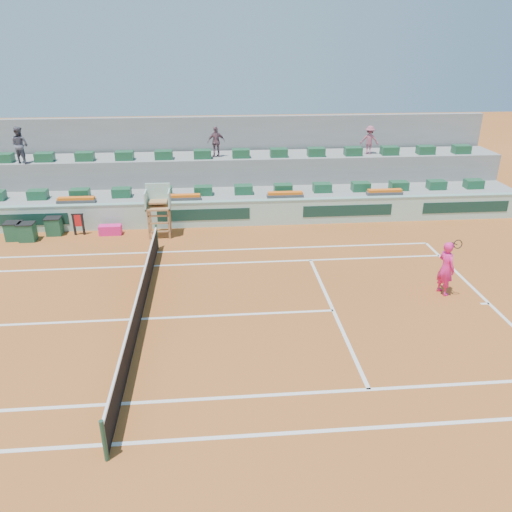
% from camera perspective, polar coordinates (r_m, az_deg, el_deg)
% --- Properties ---
extents(ground, '(90.00, 90.00, 0.00)m').
position_cam_1_polar(ground, '(16.86, -13.02, -7.04)').
color(ground, '#994C1D').
rests_on(ground, ground).
extents(seating_tier_lower, '(36.00, 4.00, 1.20)m').
position_cam_1_polar(seating_tier_lower, '(26.37, -10.31, 6.12)').
color(seating_tier_lower, gray).
rests_on(seating_tier_lower, ground).
extents(seating_tier_upper, '(36.00, 2.40, 2.60)m').
position_cam_1_polar(seating_tier_upper, '(27.71, -10.16, 8.51)').
color(seating_tier_upper, gray).
rests_on(seating_tier_upper, ground).
extents(stadium_back_wall, '(36.00, 0.40, 4.40)m').
position_cam_1_polar(stadium_back_wall, '(29.04, -10.04, 11.06)').
color(stadium_back_wall, gray).
rests_on(stadium_back_wall, ground).
extents(player_bag, '(1.01, 0.45, 0.45)m').
position_cam_1_polar(player_bag, '(24.12, -16.30, 2.88)').
color(player_bag, '#FB2083').
rests_on(player_bag, ground).
extents(spectator_left, '(1.08, 0.98, 1.80)m').
position_cam_1_polar(spectator_left, '(27.94, -25.37, 11.40)').
color(spectator_left, '#504F5C').
rests_on(spectator_left, seating_tier_upper).
extents(spectator_mid, '(0.98, 0.54, 1.58)m').
position_cam_1_polar(spectator_mid, '(26.81, -4.56, 12.88)').
color(spectator_mid, '#744D5A').
rests_on(spectator_mid, seating_tier_upper).
extents(spectator_right, '(1.09, 0.82, 1.49)m').
position_cam_1_polar(spectator_right, '(28.10, 12.83, 12.81)').
color(spectator_right, '#A05063').
rests_on(spectator_right, seating_tier_upper).
extents(court_lines, '(23.89, 11.09, 0.01)m').
position_cam_1_polar(court_lines, '(16.86, -13.02, -7.02)').
color(court_lines, silver).
rests_on(court_lines, ground).
extents(tennis_net, '(0.10, 11.97, 1.10)m').
position_cam_1_polar(tennis_net, '(16.60, -13.19, -5.48)').
color(tennis_net, black).
rests_on(tennis_net, ground).
extents(advertising_hoarding, '(36.00, 0.34, 1.26)m').
position_cam_1_polar(advertising_hoarding, '(24.28, -10.67, 4.62)').
color(advertising_hoarding, '#A5D0BF').
rests_on(advertising_hoarding, ground).
extents(umpire_chair, '(1.10, 0.90, 2.40)m').
position_cam_1_polar(umpire_chair, '(23.05, -11.11, 5.92)').
color(umpire_chair, '#9F6A3C').
rests_on(umpire_chair, ground).
extents(seat_row_lower, '(32.90, 0.60, 0.44)m').
position_cam_1_polar(seat_row_lower, '(25.28, -10.61, 7.27)').
color(seat_row_lower, '#1A5030').
rests_on(seat_row_lower, seating_tier_lower).
extents(seat_row_upper, '(32.90, 0.60, 0.44)m').
position_cam_1_polar(seat_row_upper, '(26.77, -10.49, 11.30)').
color(seat_row_upper, '#1A5030').
rests_on(seat_row_upper, seating_tier_upper).
extents(flower_planters, '(26.80, 0.36, 0.28)m').
position_cam_1_polar(flower_planters, '(24.74, -14.22, 6.37)').
color(flower_planters, '#4A4A4A').
rests_on(flower_planters, seating_tier_lower).
extents(drink_cooler_a, '(0.71, 0.61, 0.84)m').
position_cam_1_polar(drink_cooler_a, '(24.88, -22.09, 3.19)').
color(drink_cooler_a, '#184A32').
rests_on(drink_cooler_a, ground).
extents(drink_cooler_b, '(0.73, 0.63, 0.84)m').
position_cam_1_polar(drink_cooler_b, '(24.62, -24.69, 2.52)').
color(drink_cooler_b, '#184A32').
rests_on(drink_cooler_b, ground).
extents(drink_cooler_c, '(0.75, 0.64, 0.84)m').
position_cam_1_polar(drink_cooler_c, '(24.98, -25.90, 2.59)').
color(drink_cooler_c, '#184A32').
rests_on(drink_cooler_c, ground).
extents(towel_rack, '(0.54, 0.09, 1.03)m').
position_cam_1_polar(towel_rack, '(24.40, -19.65, 3.63)').
color(towel_rack, black).
rests_on(towel_rack, ground).
extents(tennis_player, '(0.68, 0.98, 2.28)m').
position_cam_1_polar(tennis_player, '(18.78, 20.89, -1.29)').
color(tennis_player, '#FB2083').
rests_on(tennis_player, ground).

